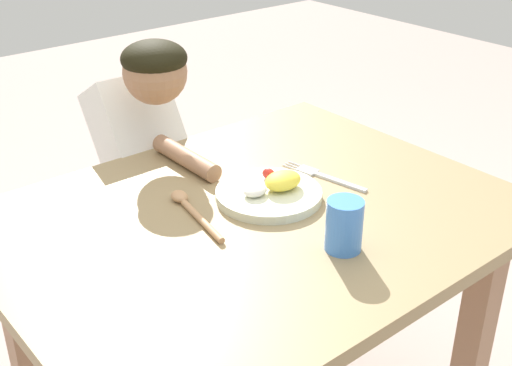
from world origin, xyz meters
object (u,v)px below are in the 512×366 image
Objects in this scene: fork at (323,176)px; person at (143,207)px; drinking_cup at (344,225)px; plate at (270,192)px; spoon at (191,208)px.

person is (-0.21, 0.48, -0.21)m from fork.
drinking_cup is 0.10× the size of person.
drinking_cup is at bearing 131.88° from fork.
spoon is at bearing 160.49° from plate.
drinking_cup is at bearing -144.58° from spoon.
fork is at bearing 0.04° from plate.
drinking_cup is (0.14, -0.30, 0.04)m from spoon.
plate is 0.16m from fork.
plate reaches higher than spoon.
person reaches higher than drinking_cup.
plate is at bearing -99.56° from spoon.
drinking_cup reaches higher than plate.
drinking_cup is (-0.02, -0.24, 0.04)m from plate.
person reaches higher than plate.
spoon is 0.33m from drinking_cup.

